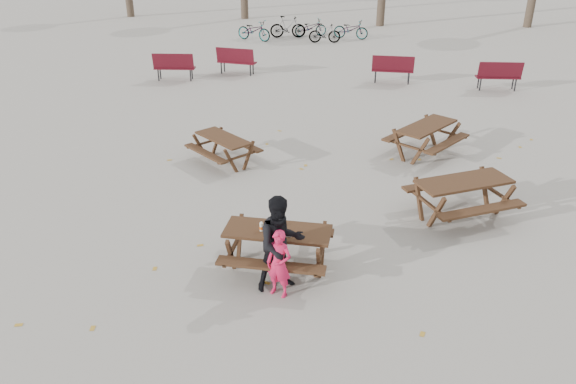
% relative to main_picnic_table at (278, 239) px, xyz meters
% --- Properties ---
extents(ground, '(80.00, 80.00, 0.00)m').
position_rel_main_picnic_table_xyz_m(ground, '(0.00, 0.00, -0.59)').
color(ground, gray).
rests_on(ground, ground).
extents(main_picnic_table, '(1.80, 1.45, 0.78)m').
position_rel_main_picnic_table_xyz_m(main_picnic_table, '(0.00, 0.00, 0.00)').
color(main_picnic_table, '#321B12').
rests_on(main_picnic_table, ground).
extents(food_tray, '(0.18, 0.11, 0.03)m').
position_rel_main_picnic_table_xyz_m(food_tray, '(0.19, -0.15, 0.21)').
color(food_tray, white).
rests_on(food_tray, main_picnic_table).
extents(bread_roll, '(0.14, 0.06, 0.05)m').
position_rel_main_picnic_table_xyz_m(bread_roll, '(0.19, -0.15, 0.25)').
color(bread_roll, tan).
rests_on(bread_roll, food_tray).
extents(soda_bottle, '(0.07, 0.07, 0.17)m').
position_rel_main_picnic_table_xyz_m(soda_bottle, '(-0.26, -0.08, 0.26)').
color(soda_bottle, silver).
rests_on(soda_bottle, main_picnic_table).
extents(child, '(0.49, 0.39, 1.17)m').
position_rel_main_picnic_table_xyz_m(child, '(0.17, -0.73, -0.00)').
color(child, '#E11C4D').
rests_on(child, ground).
extents(adult, '(1.02, 0.96, 1.66)m').
position_rel_main_picnic_table_xyz_m(adult, '(0.16, -0.52, 0.24)').
color(adult, black).
rests_on(adult, ground).
extents(picnic_table_east, '(2.41, 2.27, 0.82)m').
position_rel_main_picnic_table_xyz_m(picnic_table_east, '(3.29, 2.49, -0.18)').
color(picnic_table_east, '#321B12').
rests_on(picnic_table_east, ground).
extents(picnic_table_north, '(2.02, 1.97, 0.68)m').
position_rel_main_picnic_table_xyz_m(picnic_table_north, '(-2.21, 4.33, -0.25)').
color(picnic_table_north, '#321B12').
rests_on(picnic_table_north, ground).
extents(picnic_table_far, '(2.24, 2.34, 0.79)m').
position_rel_main_picnic_table_xyz_m(picnic_table_far, '(2.71, 5.79, -0.19)').
color(picnic_table_far, '#321B12').
rests_on(picnic_table_far, ground).
extents(park_bench_row, '(13.21, 1.96, 1.03)m').
position_rel_main_picnic_table_xyz_m(park_bench_row, '(-0.76, 12.34, -0.07)').
color(park_bench_row, '#5B121E').
rests_on(park_bench_row, ground).
extents(bicycle_row, '(6.52, 2.75, 1.06)m').
position_rel_main_picnic_table_xyz_m(bicycle_row, '(-2.71, 20.04, -0.11)').
color(bicycle_row, black).
rests_on(bicycle_row, ground).
extents(fallen_leaves, '(11.00, 11.00, 0.01)m').
position_rel_main_picnic_table_xyz_m(fallen_leaves, '(0.50, 2.50, -0.58)').
color(fallen_leaves, '#B4882B').
rests_on(fallen_leaves, ground).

